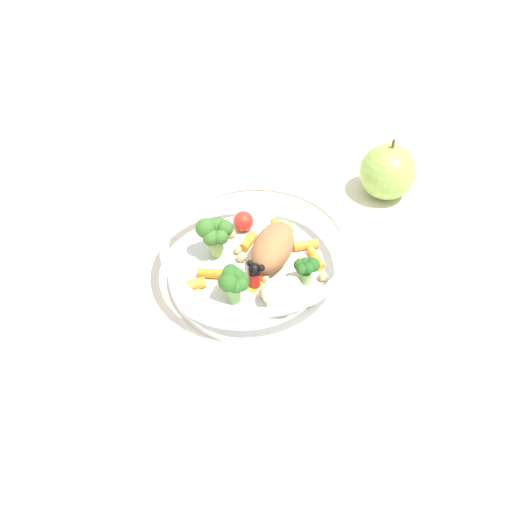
{
  "coord_description": "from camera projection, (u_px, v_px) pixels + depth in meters",
  "views": [
    {
      "loc": [
        -0.1,
        -0.45,
        0.48
      ],
      "look_at": [
        0.0,
        0.0,
        0.03
      ],
      "focal_mm": 40.13,
      "sensor_mm": 36.0,
      "label": 1
    }
  ],
  "objects": [
    {
      "name": "food_container",
      "position": [
        259.0,
        260.0,
        0.64
      ],
      "size": [
        0.21,
        0.21,
        0.06
      ],
      "color": "white",
      "rests_on": "ground_plane"
    },
    {
      "name": "ground_plane",
      "position": [
        256.0,
        277.0,
        0.67
      ],
      "size": [
        2.4,
        2.4,
        0.0
      ],
      "primitive_type": "plane",
      "color": "silver"
    },
    {
      "name": "folded_napkin",
      "position": [
        142.0,
        439.0,
        0.52
      ],
      "size": [
        0.13,
        0.14,
        0.01
      ],
      "primitive_type": "cube",
      "rotation": [
        0.0,
        0.0,
        -0.08
      ],
      "color": "white",
      "rests_on": "ground_plane"
    },
    {
      "name": "loose_apple",
      "position": [
        388.0,
        172.0,
        0.75
      ],
      "size": [
        0.07,
        0.07,
        0.09
      ],
      "color": "#8CB74C",
      "rests_on": "ground_plane"
    }
  ]
}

